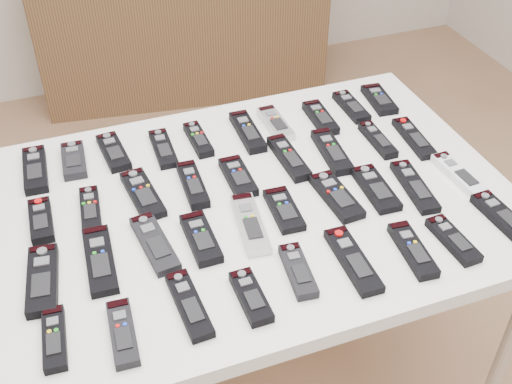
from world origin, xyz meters
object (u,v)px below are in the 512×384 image
object	(u,v)px
remote_10	(41,221)
remote_20	(100,260)
remote_0	(35,170)
remote_21	(155,243)
remote_3	(163,149)
remote_11	(90,209)
remote_32	(251,297)
remote_31	(189,305)
remote_19	(43,280)
remote_26	(376,189)
remote_6	(276,124)
remote_23	(250,224)
table	(256,216)
remote_2	(114,152)
remote_13	(193,185)
remote_24	(284,210)
remote_34	(353,260)
remote_28	(460,175)
remote_35	(413,250)
remote_18	(414,138)
remote_8	(351,107)
remote_27	(414,186)
remote_37	(502,216)
remote_5	(248,132)
remote_30	(123,333)
remote_22	(201,238)
sideboard	(183,29)
remote_14	(238,177)
remote_12	(143,194)
remote_15	(289,158)
remote_16	(332,151)
remote_4	(198,139)
remote_7	(320,118)

from	to	relation	value
remote_10	remote_20	distance (m)	0.21
remote_0	remote_21	xyz separation A→B (m)	(0.22, -0.37, -0.00)
remote_3	remote_11	distance (m)	0.29
remote_32	remote_31	bearing A→B (deg)	168.26
remote_19	remote_26	size ratio (longest dim) A/B	1.11
remote_6	remote_23	size ratio (longest dim) A/B	0.80
table	remote_32	size ratio (longest dim) A/B	8.77
table	remote_20	world-z (taller)	remote_20
remote_2	remote_13	size ratio (longest dim) A/B	0.95
remote_24	remote_32	distance (m)	0.28
remote_23	remote_34	size ratio (longest dim) A/B	1.00
remote_19	remote_10	bearing A→B (deg)	92.41
remote_26	remote_28	distance (m)	0.23
remote_11	remote_35	size ratio (longest dim) A/B	0.91
remote_6	remote_18	world-z (taller)	remote_6
remote_8	remote_18	world-z (taller)	remote_8
remote_18	remote_26	distance (m)	0.26
remote_27	remote_37	world-z (taller)	remote_37
remote_5	remote_6	size ratio (longest dim) A/B	1.17
remote_35	remote_13	bearing A→B (deg)	140.43
remote_20	remote_30	bearing A→B (deg)	-84.53
remote_22	remote_28	size ratio (longest dim) A/B	0.88
sideboard	remote_6	xyz separation A→B (m)	(-0.13, -1.59, 0.43)
table	remote_22	size ratio (longest dim) A/B	7.71
remote_6	remote_20	xyz separation A→B (m)	(-0.56, -0.37, -0.00)
remote_11	remote_30	world-z (taller)	same
table	remote_10	distance (m)	0.51
remote_20	remote_37	size ratio (longest dim) A/B	1.20
sideboard	remote_14	world-z (taller)	remote_14
remote_8	remote_22	world-z (taller)	remote_22
remote_22	remote_2	bearing A→B (deg)	106.91
remote_12	remote_15	world-z (taller)	remote_15
remote_15	remote_10	bearing A→B (deg)	-178.65
remote_11	remote_37	size ratio (longest dim) A/B	0.91
remote_0	remote_30	bearing A→B (deg)	-76.67
remote_16	remote_32	bearing A→B (deg)	-128.23
remote_4	remote_8	bearing A→B (deg)	-0.07
remote_6	remote_30	xyz separation A→B (m)	(-0.55, -0.58, -0.00)
table	remote_20	size ratio (longest dim) A/B	6.19
remote_15	remote_18	bearing A→B (deg)	-6.22
remote_3	remote_16	bearing A→B (deg)	-20.52
remote_21	table	bearing A→B (deg)	9.96
remote_12	remote_16	world-z (taller)	remote_16
remote_0	remote_14	xyz separation A→B (m)	(0.48, -0.21, -0.00)
remote_8	remote_13	distance (m)	0.57
remote_35	remote_37	distance (m)	0.26
remote_21	remote_7	bearing A→B (deg)	24.55
remote_23	remote_24	bearing A→B (deg)	18.77
remote_0	remote_30	world-z (taller)	remote_0
remote_0	remote_3	xyz separation A→B (m)	(0.33, -0.02, -0.00)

